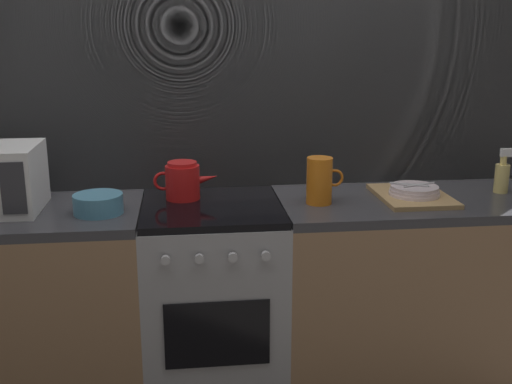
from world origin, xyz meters
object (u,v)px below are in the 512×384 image
kettle (183,181)px  spray_bottle (502,175)px  pitcher (320,181)px  dish_pile (413,194)px  stove_unit (213,302)px  mixing_bowl (98,204)px

kettle → spray_bottle: bearing=-2.5°
pitcher → dish_pile: (0.43, 0.02, -0.08)m
stove_unit → pitcher: (0.46, -0.03, 0.55)m
pitcher → spray_bottle: (0.86, 0.08, -0.02)m
mixing_bowl → dish_pile: (1.35, 0.06, -0.02)m
mixing_bowl → spray_bottle: size_ratio=0.99×
kettle → pitcher: (0.58, -0.14, 0.02)m
stove_unit → spray_bottle: bearing=2.1°
mixing_bowl → spray_bottle: spray_bottle is taller
stove_unit → spray_bottle: size_ratio=4.43×
spray_bottle → pitcher: bearing=-174.8°
kettle → mixing_bowl: size_ratio=1.42×
spray_bottle → mixing_bowl: bearing=-176.2°
mixing_bowl → kettle: bearing=27.6°
spray_bottle → stove_unit: bearing=-177.9°
dish_pile → spray_bottle: size_ratio=1.97×
pitcher → dish_pile: bearing=2.8°
stove_unit → spray_bottle: spray_bottle is taller
stove_unit → kettle: (-0.12, 0.11, 0.53)m
mixing_bowl → dish_pile: 1.35m
pitcher → spray_bottle: bearing=5.2°
kettle → spray_bottle: (1.44, -0.06, -0.00)m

